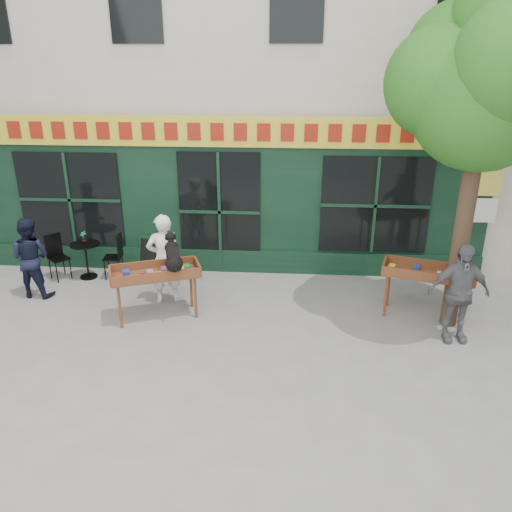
% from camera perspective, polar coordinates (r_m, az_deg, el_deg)
% --- Properties ---
extents(ground, '(80.00, 80.00, 0.00)m').
position_cam_1_polar(ground, '(8.92, -6.05, -7.57)').
color(ground, slate).
rests_on(ground, ground).
extents(building, '(14.00, 7.26, 10.00)m').
position_cam_1_polar(building, '(13.73, -2.26, 24.25)').
color(building, beige).
rests_on(building, ground).
extents(street_tree, '(3.05, 2.90, 5.60)m').
position_cam_1_polar(street_tree, '(8.51, 25.05, 18.21)').
color(street_tree, '#382619').
rests_on(street_tree, ground).
extents(book_cart_center, '(1.62, 1.12, 0.99)m').
position_cam_1_polar(book_cart_center, '(8.87, -11.44, -2.14)').
color(book_cart_center, brown).
rests_on(book_cart_center, ground).
extents(dog, '(0.53, 0.68, 0.60)m').
position_cam_1_polar(dog, '(8.57, -9.50, 0.50)').
color(dog, black).
rests_on(dog, book_cart_center).
extents(woman, '(0.74, 0.61, 1.73)m').
position_cam_1_polar(woman, '(9.44, -10.45, -0.33)').
color(woman, white).
rests_on(woman, ground).
extents(book_cart_right, '(1.61, 1.01, 0.99)m').
position_cam_1_polar(book_cart_right, '(9.21, 19.03, -2.03)').
color(book_cart_right, brown).
rests_on(book_cart_right, ground).
extents(man_right, '(1.01, 0.48, 1.68)m').
position_cam_1_polar(man_right, '(8.64, 22.13, -3.93)').
color(man_right, '#5C5C61').
rests_on(man_right, ground).
extents(bistro_table, '(0.60, 0.60, 0.76)m').
position_cam_1_polar(bistro_table, '(11.01, -18.88, 0.27)').
color(bistro_table, black).
rests_on(bistro_table, ground).
extents(bistro_chair_left, '(0.51, 0.51, 0.95)m').
position_cam_1_polar(bistro_chair_left, '(11.23, -21.88, 0.34)').
color(bistro_chair_left, black).
rests_on(bistro_chair_left, ground).
extents(bistro_chair_right, '(0.40, 0.39, 0.95)m').
position_cam_1_polar(bistro_chair_right, '(10.83, -15.65, 0.37)').
color(bistro_chair_right, black).
rests_on(bistro_chair_right, ground).
extents(potted_plant, '(0.17, 0.15, 0.27)m').
position_cam_1_polar(potted_plant, '(10.90, -19.10, 2.01)').
color(potted_plant, gray).
rests_on(potted_plant, bistro_table).
extents(man_left, '(0.81, 0.66, 1.58)m').
position_cam_1_polar(man_left, '(10.48, -24.39, -0.17)').
color(man_left, black).
rests_on(man_left, ground).
extents(chalkboard, '(0.59, 0.30, 0.79)m').
position_cam_1_polar(chalkboard, '(11.02, -11.99, 0.21)').
color(chalkboard, black).
rests_on(chalkboard, ground).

